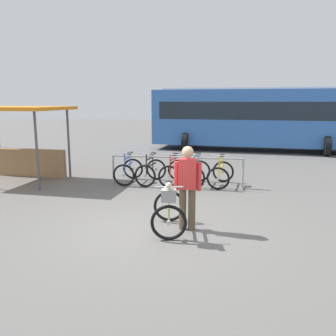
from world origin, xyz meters
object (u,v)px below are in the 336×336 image
racked_bike_red (174,172)px  bus_distant (255,116)px  person_with_featured_bike (187,184)px  racked_bike_teal (197,173)px  racked_bike_yellow (221,174)px  racked_bike_blue (129,171)px  market_stall (22,135)px  featured_bicycle (169,208)px  racked_bike_black (151,171)px

racked_bike_red → bus_distant: bus_distant is taller
person_with_featured_bike → racked_bike_teal: bearing=88.3°
racked_bike_teal → racked_bike_yellow: size_ratio=0.98×
racked_bike_blue → racked_bike_teal: 2.10m
person_with_featured_bike → market_stall: (-5.42, 4.05, 0.49)m
bus_distant → racked_bike_yellow: bearing=-104.1°
racked_bike_teal → market_stall: bearing=176.7°
racked_bike_blue → bus_distant: size_ratio=0.11×
featured_bicycle → bus_distant: bearing=75.1°
racked_bike_black → racked_bike_yellow: same height
racked_bike_black → racked_bike_red: 0.70m
racked_bike_blue → market_stall: (-3.44, 0.18, 1.03)m
racked_bike_red → person_with_featured_bike: bearing=-81.2°
racked_bike_black → person_with_featured_bike: person_with_featured_bike is taller
racked_bike_blue → person_with_featured_bike: (1.98, -3.87, 0.54)m
featured_bicycle → racked_bike_blue: bearing=112.0°
racked_bike_blue → racked_bike_black: bearing=-3.8°
racked_bike_teal → racked_bike_yellow: bearing=-3.8°
racked_bike_blue → featured_bicycle: (1.65, -4.08, 0.12)m
racked_bike_black → racked_bike_teal: (1.40, -0.09, 0.00)m
racked_bike_red → racked_bike_teal: (0.70, -0.05, 0.00)m
bus_distant → person_with_featured_bike: bearing=-103.6°
market_stall → featured_bicycle: bearing=-39.9°
racked_bike_teal → person_with_featured_bike: 3.77m
featured_bicycle → racked_bike_yellow: bearing=73.6°
racked_bike_black → featured_bicycle: bearing=-76.7°
racked_bike_blue → racked_bike_black: size_ratio=0.94×
racked_bike_yellow → person_with_featured_bike: 3.81m
racked_bike_yellow → racked_bike_red: bearing=176.2°
racked_bike_blue → racked_bike_red: (1.40, -0.09, 0.00)m
racked_bike_blue → racked_bike_red: same height
racked_bike_blue → racked_bike_yellow: same height
racked_bike_yellow → market_stall: size_ratio=0.36×
racked_bike_blue → racked_bike_yellow: (2.79, -0.19, 0.00)m
racked_bike_red → featured_bicycle: (0.25, -3.98, 0.12)m
racked_bike_teal → featured_bicycle: 3.96m
racked_bike_red → person_with_featured_bike: person_with_featured_bike is taller
racked_bike_black → racked_bike_red: (0.70, -0.05, 0.00)m
person_with_featured_bike → racked_bike_black: bearing=108.6°
racked_bike_red → featured_bicycle: size_ratio=0.97×
person_with_featured_bike → market_stall: bearing=143.3°
racked_bike_teal → racked_bike_yellow: same height
racked_bike_teal → market_stall: (-5.53, 0.31, 1.03)m
racked_bike_teal → market_stall: size_ratio=0.36×
person_with_featured_bike → bus_distant: bearing=76.4°
racked_bike_yellow → bus_distant: bearing=75.9°
racked_bike_yellow → market_stall: (-6.23, 0.36, 1.03)m
racked_bike_yellow → market_stall: 6.33m
featured_bicycle → person_with_featured_bike: bearing=31.5°
featured_bicycle → bus_distant: size_ratio=0.12×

